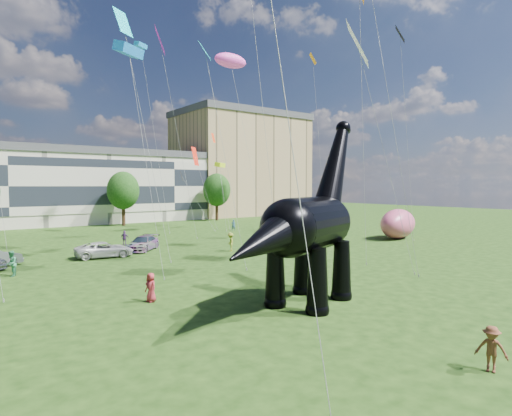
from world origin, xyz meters
TOP-DOWN VIEW (x-y plane):
  - ground at (0.00, 0.00)m, footprint 220.00×220.00m
  - terrace_row at (-8.00, 62.00)m, footprint 78.00×11.00m
  - apartment_block at (40.00, 65.00)m, footprint 28.00×18.00m
  - tree_mid_right at (8.00, 53.00)m, footprint 5.20×5.20m
  - tree_far_right at (26.00, 53.00)m, footprint 5.20×5.20m
  - dinosaur_sculpture at (-0.60, 0.77)m, footprint 13.46×6.78m
  - car_white at (-4.47, 23.28)m, footprint 5.38×2.92m
  - car_dark at (0.02, 25.21)m, footprint 4.96×5.01m
  - gazebo_near at (17.56, 24.61)m, footprint 4.00×4.00m
  - gazebo_far at (22.76, 29.96)m, footprint 4.64×4.64m
  - inflatable_pink at (29.31, 15.55)m, footprint 8.11×5.67m
  - visitors at (-1.40, 16.47)m, footprint 50.72×45.93m

SIDE VIEW (x-z plane):
  - ground at x=0.00m, z-range 0.00..0.00m
  - car_white at x=-4.47m, z-range 0.00..1.43m
  - car_dark at x=0.02m, z-range 0.00..1.45m
  - visitors at x=-1.40m, z-range -0.06..1.83m
  - inflatable_pink at x=29.31m, z-range 0.00..3.68m
  - gazebo_near at x=17.56m, z-range 0.55..3.25m
  - gazebo_far at x=22.76m, z-range 0.57..3.37m
  - dinosaur_sculpture at x=-0.60m, z-range -1.37..9.84m
  - terrace_row at x=-8.00m, z-range 0.00..12.00m
  - tree_mid_right at x=8.00m, z-range 1.57..11.01m
  - tree_far_right at x=26.00m, z-range 1.57..11.01m
  - apartment_block at x=40.00m, z-range 0.00..22.00m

